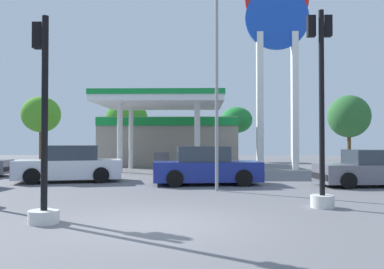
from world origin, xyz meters
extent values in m
plane|color=slate|center=(0.00, 0.00, 0.00)|extent=(90.00, 90.00, 0.00)
cube|color=gray|center=(-1.59, 22.47, 1.79)|extent=(10.21, 6.12, 3.59)
cube|color=#148C38|center=(-1.59, 19.36, 3.24)|extent=(10.21, 0.12, 0.60)
cube|color=white|center=(-1.59, 15.89, 4.20)|extent=(7.46, 6.43, 0.35)
cube|color=#148C38|center=(-1.59, 15.89, 4.52)|extent=(7.56, 6.53, 0.30)
cylinder|color=silver|center=(-3.83, 14.12, 2.01)|extent=(0.32, 0.32, 4.02)
cylinder|color=silver|center=(0.65, 14.12, 2.01)|extent=(0.32, 0.32, 4.02)
cylinder|color=silver|center=(-3.83, 17.66, 2.01)|extent=(0.32, 0.32, 4.02)
cylinder|color=silver|center=(0.65, 17.66, 2.01)|extent=(0.32, 0.32, 4.02)
cube|color=#4C4C51|center=(-1.59, 15.89, 0.55)|extent=(0.90, 0.60, 1.10)
cube|color=white|center=(4.67, 16.88, 4.44)|extent=(0.40, 0.56, 8.87)
cube|color=white|center=(6.91, 16.88, 4.44)|extent=(0.40, 0.56, 8.87)
cylinder|color=blue|center=(5.79, 16.88, 9.80)|extent=(4.12, 0.22, 4.12)
cube|color=white|center=(5.79, 16.94, 10.42)|extent=(3.79, 0.08, 0.74)
cylinder|color=black|center=(-6.05, 7.53, 0.34)|extent=(0.72, 0.39, 0.68)
cylinder|color=black|center=(-6.51, 9.30, 0.34)|extent=(0.72, 0.39, 0.68)
cylinder|color=black|center=(-3.37, 8.21, 0.34)|extent=(0.72, 0.39, 0.68)
cylinder|color=black|center=(-3.82, 9.98, 0.34)|extent=(0.72, 0.39, 0.68)
cube|color=silver|center=(-4.94, 8.76, 0.56)|extent=(4.79, 2.92, 0.81)
cube|color=#2D3842|center=(-4.78, 8.80, 1.26)|extent=(2.47, 2.13, 0.68)
cube|color=black|center=(-7.06, 8.22, 0.45)|extent=(0.56, 1.75, 0.26)
cylinder|color=black|center=(6.38, 6.37, 0.31)|extent=(0.63, 0.26, 0.61)
cylinder|color=black|center=(6.24, 8.01, 0.31)|extent=(0.63, 0.26, 0.61)
cube|color=slate|center=(7.55, 7.30, 0.51)|extent=(4.16, 2.03, 0.73)
cube|color=#2D3842|center=(7.69, 7.31, 1.14)|extent=(2.04, 1.66, 0.61)
cube|color=black|center=(5.58, 7.13, 0.40)|extent=(0.25, 1.61, 0.23)
cylinder|color=black|center=(2.35, 8.85, 0.33)|extent=(0.69, 0.31, 0.67)
cylinder|color=black|center=(2.57, 7.08, 0.33)|extent=(0.69, 0.31, 0.67)
cylinder|color=black|center=(-0.34, 8.52, 0.33)|extent=(0.69, 0.31, 0.67)
cylinder|color=black|center=(-0.12, 6.74, 0.33)|extent=(0.69, 0.31, 0.67)
cube|color=navy|center=(1.11, 7.80, 0.55)|extent=(4.57, 2.36, 0.79)
cube|color=#2D3842|center=(0.96, 7.78, 1.24)|extent=(2.27, 1.87, 0.67)
cube|color=black|center=(3.24, 8.06, 0.44)|extent=(0.34, 1.74, 0.25)
cylinder|color=black|center=(-9.79, 12.07, 0.30)|extent=(0.62, 0.29, 0.59)
cube|color=black|center=(-8.98, 11.38, 0.39)|extent=(0.33, 1.55, 0.22)
cylinder|color=silver|center=(4.12, 2.15, 0.17)|extent=(0.62, 0.62, 0.33)
cylinder|color=black|center=(4.12, 2.15, 2.81)|extent=(0.14, 0.14, 4.95)
cube|color=black|center=(3.90, 2.31, 4.89)|extent=(0.21, 0.20, 0.57)
sphere|color=red|center=(3.90, 2.43, 5.07)|extent=(0.15, 0.15, 0.15)
sphere|color=#D89E0C|center=(3.90, 2.43, 4.89)|extent=(0.15, 0.15, 0.15)
sphere|color=green|center=(3.90, 2.43, 4.71)|extent=(0.15, 0.15, 0.15)
cube|color=black|center=(4.34, 2.31, 4.89)|extent=(0.21, 0.20, 0.57)
sphere|color=red|center=(4.34, 2.43, 5.07)|extent=(0.15, 0.15, 0.15)
sphere|color=#D89E0C|center=(4.34, 2.43, 4.89)|extent=(0.15, 0.15, 0.15)
sphere|color=green|center=(4.34, 2.43, 4.71)|extent=(0.15, 0.15, 0.15)
cylinder|color=silver|center=(-2.46, -0.01, 0.14)|extent=(0.65, 0.65, 0.28)
cylinder|color=black|center=(-2.46, -0.01, 2.37)|extent=(0.14, 0.14, 4.19)
cube|color=black|center=(-2.68, 0.15, 4.08)|extent=(0.21, 0.20, 0.57)
sphere|color=red|center=(-2.68, 0.27, 4.26)|extent=(0.15, 0.15, 0.15)
sphere|color=#D89E0C|center=(-2.68, 0.27, 4.08)|extent=(0.15, 0.15, 0.15)
sphere|color=green|center=(-2.68, 0.27, 3.90)|extent=(0.15, 0.15, 0.15)
cylinder|color=brown|center=(-14.60, 28.80, 1.53)|extent=(0.33, 0.33, 3.06)
ellipsoid|color=#458D25|center=(-14.60, 28.80, 4.45)|extent=(3.68, 3.68, 3.45)
cylinder|color=brown|center=(-6.05, 27.60, 1.26)|extent=(0.25, 0.25, 2.52)
ellipsoid|color=#348223|center=(-6.05, 27.60, 3.97)|extent=(3.87, 3.87, 3.30)
cylinder|color=brown|center=(4.10, 27.28, 1.36)|extent=(0.27, 0.27, 2.72)
ellipsoid|color=#1F7A31|center=(4.10, 27.28, 3.79)|extent=(2.87, 2.87, 2.37)
cylinder|color=brown|center=(14.99, 29.22, 1.37)|extent=(0.34, 0.34, 2.75)
ellipsoid|color=#2B642F|center=(14.99, 29.22, 4.24)|extent=(3.97, 3.97, 4.03)
cylinder|color=gray|center=(1.46, 5.70, 3.55)|extent=(0.12, 0.12, 7.10)
camera|label=1|loc=(0.93, -8.28, 1.73)|focal=36.41mm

